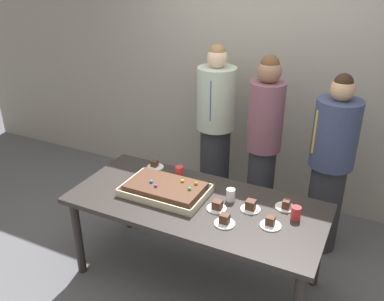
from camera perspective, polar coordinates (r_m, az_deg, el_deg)
ground_plane at (r=3.67m, az=0.49°, el=-16.98°), size 12.00×12.00×0.00m
interior_back_panel at (r=4.32m, az=10.09°, el=12.03°), size 8.00×0.12×3.00m
party_table at (r=3.26m, az=0.53°, el=-8.27°), size 1.97×0.89×0.75m
sheet_cake at (r=3.29m, az=-3.71°, el=-5.35°), size 0.66×0.42×0.11m
plated_slice_near_left at (r=3.71m, az=-5.12°, el=-2.09°), size 0.15×0.15×0.06m
plated_slice_near_right at (r=2.97m, az=4.51°, el=-9.62°), size 0.15×0.15×0.08m
plated_slice_far_left at (r=2.99m, az=10.74°, el=-9.78°), size 0.15×0.15×0.07m
plated_slice_far_right at (r=3.13m, az=8.06°, el=-7.64°), size 0.15×0.15×0.08m
plated_slice_center_front at (r=3.20m, az=12.77°, el=-7.40°), size 0.15×0.15×0.08m
plated_slice_center_back at (r=3.11m, az=3.46°, el=-7.68°), size 0.15×0.15×0.07m
drink_cup_nearest at (r=3.08m, az=14.13°, el=-8.35°), size 0.07×0.07×0.10m
drink_cup_middle at (r=3.52m, az=-1.76°, el=-2.97°), size 0.07×0.07×0.10m
drink_cup_far_end at (r=3.21m, az=5.34°, el=-6.10°), size 0.07×0.07×0.10m
person_serving_front at (r=4.14m, az=3.26°, el=2.91°), size 0.38×0.38×1.74m
person_green_shirt_behind at (r=3.74m, az=18.50°, el=-1.93°), size 0.37×0.37×1.64m
person_striped_tie_right at (r=3.85m, az=9.81°, el=0.94°), size 0.32×0.32×1.72m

